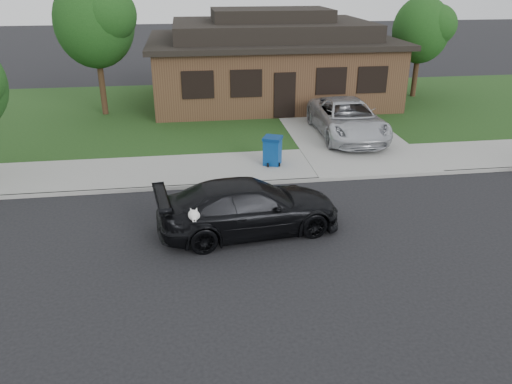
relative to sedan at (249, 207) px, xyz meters
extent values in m
plane|color=black|center=(-0.95, -0.35, -0.72)|extent=(120.00, 120.00, 0.00)
cube|color=gray|center=(-0.95, 4.65, -0.66)|extent=(60.00, 3.00, 0.12)
cube|color=gray|center=(-0.95, 3.15, -0.66)|extent=(60.00, 0.12, 0.12)
cube|color=#193814|center=(-0.95, 12.65, -0.66)|extent=(60.00, 13.00, 0.13)
cube|color=gray|center=(5.05, 9.65, -0.65)|extent=(4.50, 13.00, 0.14)
imported|color=black|center=(0.01, 0.00, 0.00)|extent=(5.18, 2.68, 1.44)
ellipsoid|color=white|center=(-1.48, -0.86, 0.28)|extent=(0.34, 0.40, 0.30)
sphere|color=white|center=(-1.48, -1.09, 0.38)|extent=(0.26, 0.26, 0.26)
cube|color=white|center=(-1.48, -1.21, 0.34)|extent=(0.09, 0.12, 0.08)
sphere|color=black|center=(-1.48, -1.27, 0.34)|extent=(0.04, 0.04, 0.04)
cone|color=white|center=(-1.55, -1.04, 0.52)|extent=(0.11, 0.11, 0.14)
cone|color=white|center=(-1.42, -1.04, 0.52)|extent=(0.11, 0.11, 0.14)
imported|color=silver|center=(5.12, 7.52, 0.17)|extent=(2.60, 5.44, 1.50)
cube|color=navy|center=(1.45, 4.69, -0.14)|extent=(0.75, 0.75, 0.93)
cube|color=navy|center=(1.45, 4.69, 0.38)|extent=(0.82, 0.82, 0.10)
cylinder|color=black|center=(1.25, 4.41, -0.53)|extent=(0.11, 0.15, 0.14)
cylinder|color=black|center=(1.66, 4.41, -0.53)|extent=(0.11, 0.15, 0.14)
cube|color=#422B1C|center=(3.05, 14.65, 0.91)|extent=(12.00, 8.00, 3.00)
cube|color=black|center=(3.05, 14.65, 2.53)|extent=(12.60, 8.60, 0.25)
cube|color=black|center=(3.05, 14.65, 3.06)|extent=(10.00, 6.50, 0.80)
cube|color=black|center=(3.05, 14.65, 3.76)|extent=(6.00, 3.50, 0.60)
cube|color=black|center=(3.05, 10.62, 0.51)|extent=(1.00, 0.06, 2.10)
cube|color=black|center=(-0.95, 10.63, 1.11)|extent=(1.30, 0.05, 1.10)
cube|color=black|center=(1.25, 10.63, 1.11)|extent=(1.30, 0.05, 1.10)
cube|color=black|center=(5.25, 10.63, 1.11)|extent=(1.30, 0.05, 1.10)
cube|color=black|center=(7.25, 10.63, 1.11)|extent=(1.30, 0.05, 1.10)
cylinder|color=#332114|center=(-5.45, 12.65, 0.65)|extent=(0.28, 0.28, 2.48)
ellipsoid|color=#143811|center=(-5.45, 12.65, 3.68)|extent=(3.60, 3.60, 4.14)
sphere|color=#26591E|center=(-4.73, 12.11, 4.04)|extent=(2.52, 2.52, 2.52)
cylinder|color=#332114|center=(11.05, 14.15, 0.42)|extent=(0.28, 0.28, 2.03)
ellipsoid|color=#143811|center=(11.05, 14.15, 2.93)|extent=(3.00, 3.00, 3.45)
sphere|color=#26591E|center=(11.65, 13.70, 3.23)|extent=(2.10, 2.10, 2.10)
camera|label=1|loc=(-1.51, -12.00, 5.81)|focal=35.00mm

